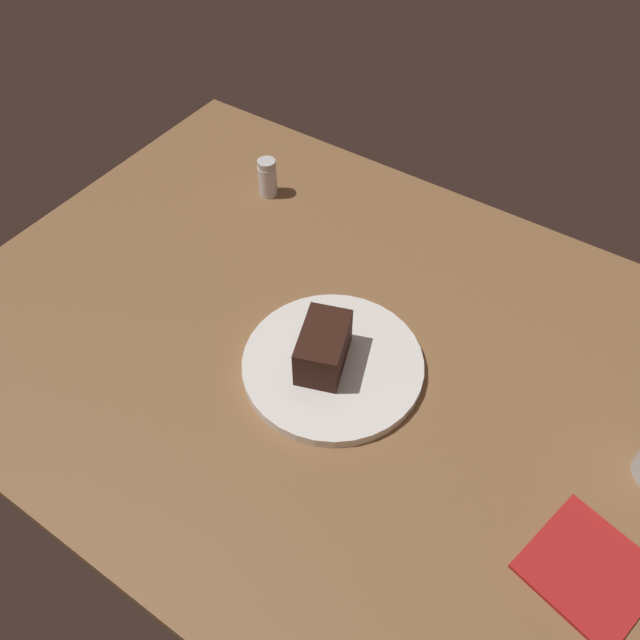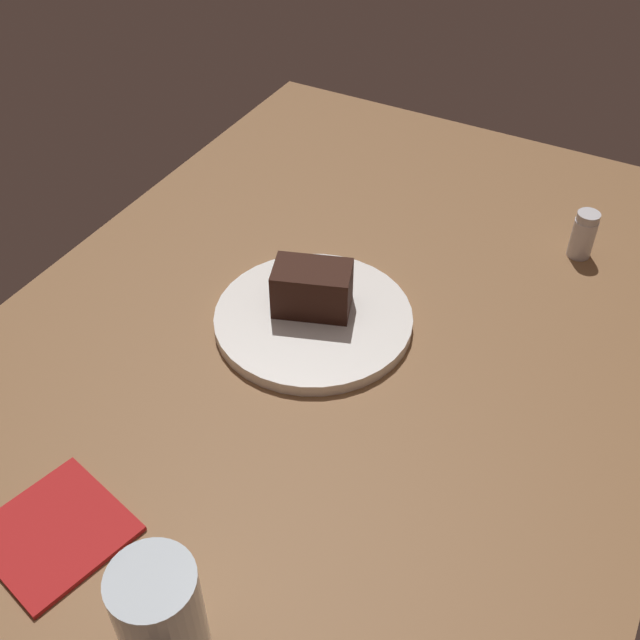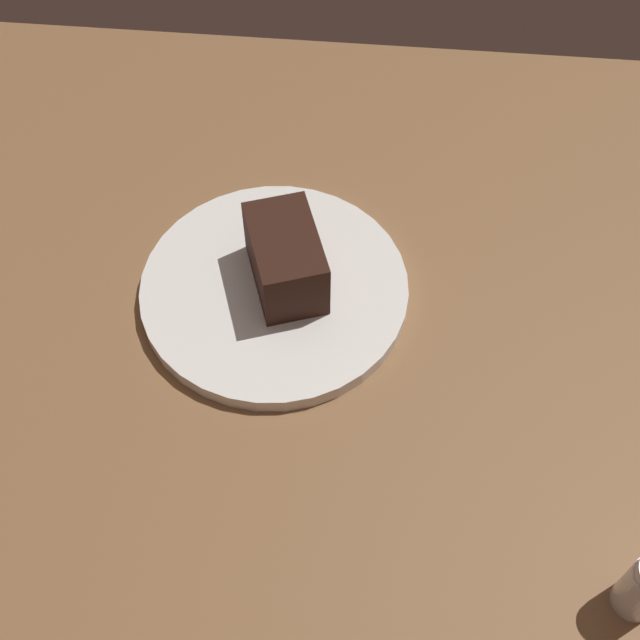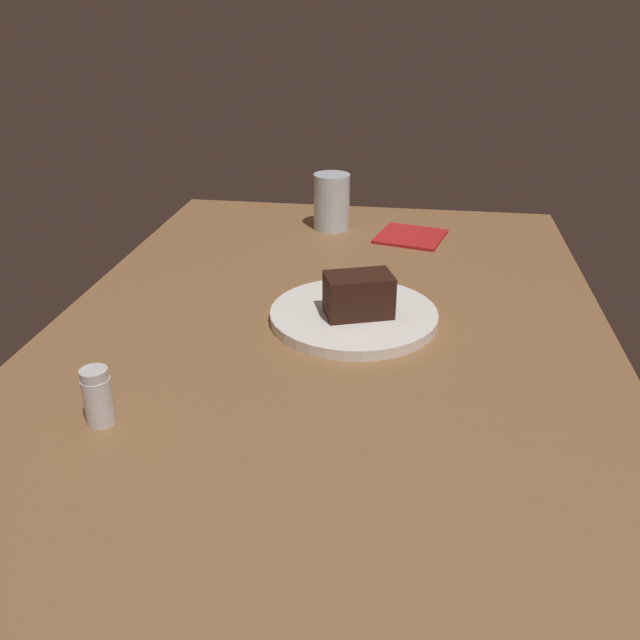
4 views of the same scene
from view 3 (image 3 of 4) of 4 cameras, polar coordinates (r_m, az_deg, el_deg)
dining_table at (r=81.51cm, az=-3.30°, el=-0.93°), size 120.00×84.00×3.00cm
dessert_plate at (r=81.58cm, az=-2.87°, el=2.01°), size 25.57×25.57×1.62cm
chocolate_cake_slice at (r=78.78cm, az=-2.31°, el=4.13°), size 8.95×11.25×6.36cm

